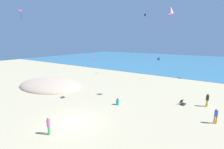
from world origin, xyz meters
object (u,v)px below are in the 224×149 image
object	(u,v)px
kite_red	(21,10)
kite_black	(145,15)
person_1	(207,99)
person_0	(49,125)
person_3	(118,102)
kite_blue	(159,59)
kite_pink	(171,10)
person_2	(216,115)
beach_chair_mid_beach	(182,103)
kite_purple	(94,58)

from	to	relation	value
kite_red	kite_black	world-z (taller)	kite_black
person_1	person_0	bearing A→B (deg)	16.77
person_3	person_1	bearing A→B (deg)	-13.05
kite_blue	kite_pink	xyz separation A→B (m)	(4.44, -10.03, 7.11)
person_1	kite_black	bearing A→B (deg)	-79.99
kite_red	kite_blue	xyz separation A→B (m)	(9.37, 20.94, -6.90)
kite_blue	kite_pink	distance (m)	13.07
person_0	person_1	bearing A→B (deg)	-157.55
kite_blue	kite_pink	world-z (taller)	kite_pink
person_0	kite_black	xyz separation A→B (m)	(-3.49, 26.58, 12.03)
person_2	kite_red	size ratio (longest dim) A/B	1.40
person_1	kite_pink	distance (m)	11.39
person_3	kite_blue	xyz separation A→B (m)	(-0.55, 15.68, 3.75)
person_2	kite_blue	world-z (taller)	kite_blue
beach_chair_mid_beach	kite_pink	world-z (taller)	kite_pink
beach_chair_mid_beach	person_0	xyz separation A→B (m)	(-7.69, -12.88, 0.60)
beach_chair_mid_beach	kite_blue	distance (m)	13.76
beach_chair_mid_beach	person_0	distance (m)	15.01
person_1	person_3	xyz separation A→B (m)	(-8.84, -5.42, -0.60)
beach_chair_mid_beach	kite_purple	size ratio (longest dim) A/B	0.59
person_0	person_1	distance (m)	17.20
person_1	kite_pink	bearing A→B (deg)	-39.76
kite_black	beach_chair_mid_beach	bearing A→B (deg)	-50.77
kite_blue	kite_purple	size ratio (longest dim) A/B	0.77
person_0	kite_pink	xyz separation A→B (m)	(5.21, 14.12, 10.31)
person_1	kite_purple	size ratio (longest dim) A/B	1.14
person_3	kite_red	xyz separation A→B (m)	(-9.92, -5.26, 10.65)
kite_red	beach_chair_mid_beach	bearing A→B (deg)	30.70
person_2	kite_red	world-z (taller)	kite_red
person_3	kite_pink	size ratio (longest dim) A/B	0.58
person_1	kite_pink	world-z (taller)	kite_pink
person_3	kite_blue	world-z (taller)	kite_blue
person_2	kite_blue	distance (m)	18.00
kite_blue	kite_purple	bearing A→B (deg)	-100.42
person_1	person_3	bearing A→B (deg)	-5.53
person_3	kite_purple	xyz separation A→B (m)	(-3.46, -0.14, 5.17)
kite_red	kite_purple	bearing A→B (deg)	38.39
person_3	kite_blue	bearing A→B (deg)	47.42
beach_chair_mid_beach	kite_red	size ratio (longest dim) A/B	0.76
kite_red	kite_pink	xyz separation A→B (m)	(13.81, 10.92, 0.21)
person_0	kite_red	world-z (taller)	kite_red
kite_blue	person_0	bearing A→B (deg)	-91.82
person_2	kite_pink	xyz separation A→B (m)	(-5.94, 4.32, 10.31)
beach_chair_mid_beach	person_2	world-z (taller)	person_2
person_1	kite_pink	size ratio (longest dim) A/B	1.11
beach_chair_mid_beach	person_0	size ratio (longest dim) A/B	0.54
person_3	person_0	bearing A→B (deg)	-143.41
person_2	kite_purple	world-z (taller)	kite_purple
kite_red	kite_blue	world-z (taller)	kite_red
kite_purple	kite_red	bearing A→B (deg)	-141.61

